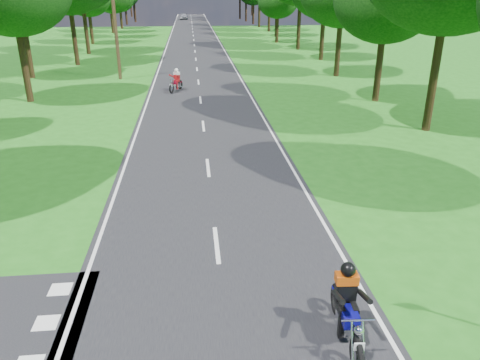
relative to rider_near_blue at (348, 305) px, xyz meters
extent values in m
plane|color=#1E6216|center=(-2.37, 2.02, -0.85)|extent=(160.00, 160.00, 0.00)
cube|color=black|center=(-2.37, 52.02, -0.84)|extent=(7.00, 140.00, 0.02)
cube|color=silver|center=(-2.37, 4.02, -0.83)|extent=(0.12, 2.00, 0.01)
cube|color=silver|center=(-2.37, 10.02, -0.83)|extent=(0.12, 2.00, 0.01)
cube|color=silver|center=(-2.37, 16.02, -0.83)|extent=(0.12, 2.00, 0.01)
cube|color=silver|center=(-2.37, 22.02, -0.83)|extent=(0.12, 2.00, 0.01)
cube|color=silver|center=(-2.37, 28.02, -0.83)|extent=(0.12, 2.00, 0.01)
cube|color=silver|center=(-2.37, 34.02, -0.83)|extent=(0.12, 2.00, 0.01)
cube|color=silver|center=(-2.37, 40.02, -0.83)|extent=(0.12, 2.00, 0.01)
cube|color=silver|center=(-2.37, 46.02, -0.83)|extent=(0.12, 2.00, 0.01)
cube|color=silver|center=(-2.37, 52.02, -0.83)|extent=(0.12, 2.00, 0.01)
cube|color=silver|center=(-2.37, 58.02, -0.83)|extent=(0.12, 2.00, 0.01)
cube|color=silver|center=(-2.37, 64.02, -0.83)|extent=(0.12, 2.00, 0.01)
cube|color=silver|center=(-2.37, 70.02, -0.83)|extent=(0.12, 2.00, 0.01)
cube|color=silver|center=(-2.37, 76.02, -0.83)|extent=(0.12, 2.00, 0.01)
cube|color=silver|center=(-2.37, 82.02, -0.83)|extent=(0.12, 2.00, 0.01)
cube|color=silver|center=(-2.37, 88.02, -0.83)|extent=(0.12, 2.00, 0.01)
cube|color=silver|center=(-2.37, 94.02, -0.83)|extent=(0.12, 2.00, 0.01)
cube|color=silver|center=(-2.37, 100.02, -0.83)|extent=(0.12, 2.00, 0.01)
cube|color=silver|center=(-2.37, 106.02, -0.83)|extent=(0.12, 2.00, 0.01)
cube|color=silver|center=(-2.37, 112.02, -0.83)|extent=(0.12, 2.00, 0.01)
cube|color=silver|center=(-2.37, 118.02, -0.83)|extent=(0.12, 2.00, 0.01)
cube|color=silver|center=(-5.67, 52.02, -0.83)|extent=(0.10, 140.00, 0.01)
cube|color=silver|center=(0.93, 52.02, -0.83)|extent=(0.10, 140.00, 0.01)
cube|color=silver|center=(-6.17, 1.12, -0.83)|extent=(0.50, 0.50, 0.01)
cube|color=silver|center=(-6.17, 2.32, -0.83)|extent=(0.50, 0.50, 0.01)
cylinder|color=black|center=(-12.95, 22.78, 1.10)|extent=(0.40, 0.40, 3.91)
cylinder|color=black|center=(-15.31, 31.20, 1.04)|extent=(0.40, 0.40, 3.79)
cylinder|color=black|center=(-13.20, 37.62, 1.31)|extent=(0.40, 0.40, 4.32)
cylinder|color=black|center=(-13.63, 45.11, 1.35)|extent=(0.40, 0.40, 4.40)
cylinder|color=black|center=(-14.98, 54.80, 0.75)|extent=(0.40, 0.40, 3.20)
cylinder|color=black|center=(-13.12, 62.17, 0.76)|extent=(0.40, 0.40, 3.22)
cylinder|color=black|center=(-14.67, 69.93, 0.95)|extent=(0.40, 0.40, 3.61)
cylinder|color=black|center=(-14.31, 77.76, 0.48)|extent=(0.40, 0.40, 2.67)
ellipsoid|color=black|center=(-14.31, 77.76, 3.76)|extent=(4.67, 4.67, 3.97)
cylinder|color=black|center=(-14.55, 86.92, 0.69)|extent=(0.40, 0.40, 3.09)
cylinder|color=black|center=(-13.61, 93.43, 1.39)|extent=(0.40, 0.40, 4.48)
cylinder|color=black|center=(-14.65, 102.41, 1.20)|extent=(0.40, 0.40, 4.09)
cylinder|color=black|center=(8.69, 14.22, 1.43)|extent=(0.40, 0.40, 4.56)
cylinder|color=black|center=(8.55, 20.71, 0.90)|extent=(0.40, 0.40, 3.49)
cylinder|color=black|center=(8.69, 29.60, 0.99)|extent=(0.40, 0.40, 3.69)
cylinder|color=black|center=(9.80, 38.43, 1.02)|extent=(0.40, 0.40, 3.74)
cylinder|color=black|center=(9.34, 46.74, 1.47)|extent=(0.40, 0.40, 4.64)
cylinder|color=black|center=(8.17, 53.94, 0.60)|extent=(0.40, 0.40, 2.91)
ellipsoid|color=black|center=(8.17, 53.94, 4.18)|extent=(5.09, 5.09, 4.33)
cylinder|color=black|center=(9.39, 61.41, 1.09)|extent=(0.40, 0.40, 3.88)
cylinder|color=black|center=(9.72, 69.89, 1.24)|extent=(0.40, 0.40, 4.18)
cylinder|color=black|center=(9.43, 78.85, 1.46)|extent=(0.40, 0.40, 4.63)
cylinder|color=black|center=(9.31, 86.13, 0.83)|extent=(0.40, 0.40, 3.36)
cylinder|color=black|center=(8.76, 93.36, 1.19)|extent=(0.40, 0.40, 4.09)
cylinder|color=black|center=(8.31, 101.12, 1.39)|extent=(0.40, 0.40, 4.48)
cylinder|color=black|center=(-16.37, 112.02, 1.07)|extent=(0.40, 0.40, 3.84)
cylinder|color=black|center=(12.63, 114.02, 1.23)|extent=(0.40, 0.40, 4.16)
cylinder|color=black|center=(-18.37, 97.02, 0.91)|extent=(0.40, 0.40, 3.52)
cylinder|color=black|center=(14.63, 100.02, 1.39)|extent=(0.40, 0.40, 4.48)
cylinder|color=#382616|center=(-8.37, 30.02, 3.15)|extent=(0.26, 0.26, 8.00)
imported|color=#A7A9AE|center=(-3.93, 100.17, -0.17)|extent=(1.89, 4.02, 1.33)
camera|label=1|loc=(-2.89, -7.29, 5.80)|focal=35.00mm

